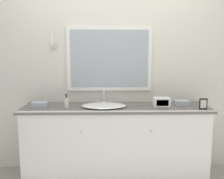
# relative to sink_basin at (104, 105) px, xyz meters

# --- Properties ---
(wall_back) EXTENTS (8.00, 0.18, 2.55)m
(wall_back) POSITION_rel_sink_basin_xyz_m (0.13, 0.32, 0.39)
(wall_back) COLOR silver
(wall_back) RESTS_ON ground_plane
(vanity_counter) EXTENTS (2.17, 0.55, 0.87)m
(vanity_counter) POSITION_rel_sink_basin_xyz_m (0.14, 0.02, -0.45)
(vanity_counter) COLOR white
(vanity_counter) RESTS_ON ground_plane
(sink_basin) EXTENTS (0.51, 0.40, 0.18)m
(sink_basin) POSITION_rel_sink_basin_xyz_m (0.00, 0.00, 0.00)
(sink_basin) COLOR white
(sink_basin) RESTS_ON vanity_counter
(soap_bottle) EXTENTS (0.05, 0.05, 0.16)m
(soap_bottle) POSITION_rel_sink_basin_xyz_m (-0.42, -0.06, 0.05)
(soap_bottle) COLOR beige
(soap_bottle) RESTS_ON vanity_counter
(appliance_box) EXTENTS (0.19, 0.13, 0.10)m
(appliance_box) POSITION_rel_sink_basin_xyz_m (0.67, 0.02, 0.03)
(appliance_box) COLOR white
(appliance_box) RESTS_ON vanity_counter
(picture_frame) EXTENTS (0.09, 0.01, 0.13)m
(picture_frame) POSITION_rel_sink_basin_xyz_m (1.10, -0.16, 0.04)
(picture_frame) COLOR black
(picture_frame) RESTS_ON vanity_counter
(hand_towel_near_sink) EXTENTS (0.17, 0.13, 0.05)m
(hand_towel_near_sink) POSITION_rel_sink_basin_xyz_m (-0.74, 0.03, 0.01)
(hand_towel_near_sink) COLOR #A8B7C6
(hand_towel_near_sink) RESTS_ON vanity_counter
(hand_towel_far_corner) EXTENTS (0.17, 0.13, 0.05)m
(hand_towel_far_corner) POSITION_rel_sink_basin_xyz_m (0.94, 0.11, 0.01)
(hand_towel_far_corner) COLOR #A8B7C6
(hand_towel_far_corner) RESTS_ON vanity_counter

